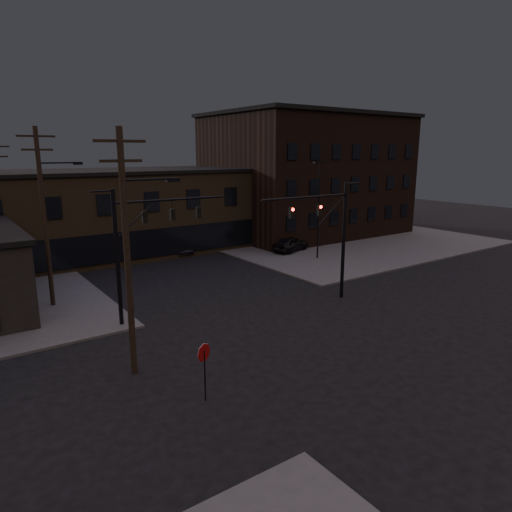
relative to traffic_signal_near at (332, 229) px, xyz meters
The scene contains 15 objects.
ground 8.56m from the traffic_signal_near, 139.97° to the right, with size 140.00×140.00×0.00m, color black.
sidewalk_ne 24.63m from the traffic_signal_near, 46.44° to the left, with size 30.00×30.00×0.15m, color #474744.
building_row 24.12m from the traffic_signal_near, 102.84° to the left, with size 40.00×12.00×8.00m, color #4A3A27.
building_right 27.27m from the traffic_signal_near, 52.26° to the left, with size 22.00×16.00×14.00m, color black.
traffic_signal_near is the anchor object (origin of this frame).
traffic_signal_far 12.57m from the traffic_signal_near, 163.83° to the left, with size 7.12×0.24×8.00m.
stop_sign 15.17m from the traffic_signal_near, 154.10° to the right, with size 0.72×0.33×2.48m.
utility_pole_near 15.03m from the traffic_signal_near, behind, with size 3.70×0.28×11.00m.
utility_pole_mid 18.47m from the traffic_signal_near, 148.97° to the left, with size 3.70×0.28×11.50m.
utility_pole_far 27.33m from the traffic_signal_near, 128.10° to the left, with size 2.20×0.28×11.00m.
lot_light_a 12.21m from the traffic_signal_near, 51.18° to the left, with size 1.50×0.28×9.14m.
lot_light_b 19.92m from the traffic_signal_near, 46.74° to the left, with size 1.50×0.28×9.14m.
parked_car_lot_a 15.81m from the traffic_signal_near, 60.51° to the left, with size 1.80×4.48×1.53m, color black.
parked_car_lot_b 21.15m from the traffic_signal_near, 62.40° to the left, with size 2.07×5.09×1.48m, color #B3B4B6.
car_crossing 20.18m from the traffic_signal_near, 95.88° to the left, with size 1.61×4.61×1.52m, color black.
Camera 1 is at (-16.09, -17.02, 9.96)m, focal length 32.00 mm.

